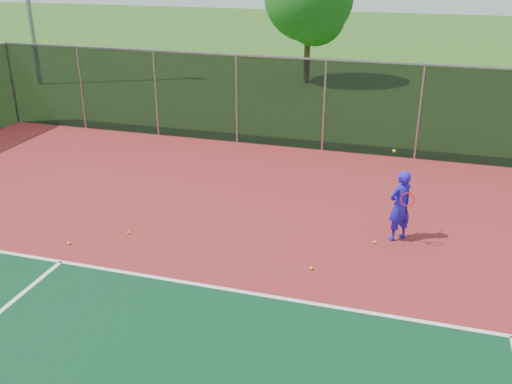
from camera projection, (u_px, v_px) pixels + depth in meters
court_apron at (390, 352)px, 9.50m from camera, size 30.00×20.00×0.02m
fence_back at (420, 112)px, 17.71m from camera, size 30.00×0.06×3.03m
tennis_player at (400, 206)px, 12.88m from camera, size 0.72×0.77×2.13m
practice_ball_0 at (129, 233)px, 13.42m from camera, size 0.07×0.07×0.07m
practice_ball_3 at (69, 243)px, 12.93m from camera, size 0.07×0.07×0.07m
practice_ball_4 at (375, 242)px, 12.99m from camera, size 0.07×0.07×0.07m
practice_ball_5 at (311, 268)px, 11.92m from camera, size 0.07×0.07×0.07m
tree_back_left at (311, 1)px, 27.24m from camera, size 4.32×4.32×6.34m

